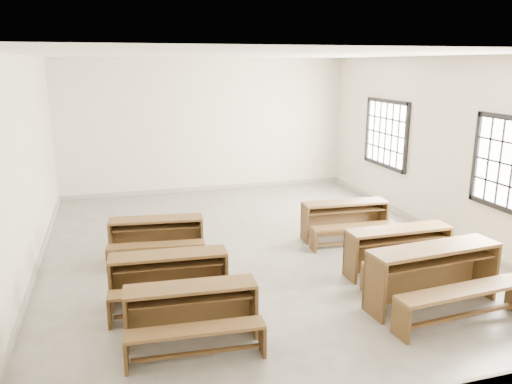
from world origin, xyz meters
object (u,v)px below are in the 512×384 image
object	(u,v)px
desk_set_2	(157,235)
desk_set_5	(346,218)
desk_set_4	(400,248)
desk_set_1	(169,275)
desk_set_3	(436,273)
desk_set_0	(192,310)

from	to	relation	value
desk_set_2	desk_set_5	world-z (taller)	desk_set_5
desk_set_2	desk_set_4	size ratio (longest dim) A/B	0.98
desk_set_1	desk_set_4	bearing A→B (deg)	3.48
desk_set_2	desk_set_3	xyz separation A→B (m)	(3.27, -2.71, 0.08)
desk_set_0	desk_set_4	world-z (taller)	desk_set_4
desk_set_2	desk_set_5	xyz separation A→B (m)	(3.32, -0.04, 0.01)
desk_set_1	desk_set_5	distance (m)	3.69
desk_set_0	desk_set_4	xyz separation A→B (m)	(3.26, 0.97, 0.03)
desk_set_3	desk_set_5	world-z (taller)	desk_set_3
desk_set_2	desk_set_3	world-z (taller)	desk_set_3
desk_set_0	desk_set_5	size ratio (longest dim) A/B	0.97
desk_set_4	desk_set_5	xyz separation A→B (m)	(-0.07, 1.64, -0.02)
desk_set_4	desk_set_2	bearing A→B (deg)	153.46
desk_set_4	desk_set_0	bearing A→B (deg)	-163.68
desk_set_2	desk_set_5	bearing A→B (deg)	6.12
desk_set_0	desk_set_1	size ratio (longest dim) A/B	0.97
desk_set_1	desk_set_2	world-z (taller)	desk_set_1
desk_set_1	desk_set_3	world-z (taller)	desk_set_3
desk_set_2	desk_set_5	size ratio (longest dim) A/B	0.99
desk_set_2	desk_set_4	distance (m)	3.79
desk_set_2	desk_set_3	bearing A→B (deg)	-32.72
desk_set_1	desk_set_5	world-z (taller)	desk_set_5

